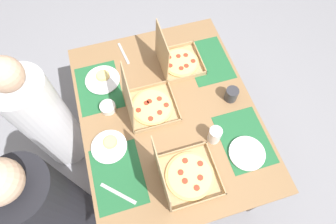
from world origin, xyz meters
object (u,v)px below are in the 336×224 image
plate_near_left (103,80)px  plate_far_right (247,153)px  pizza_box_corner_right (184,176)px  diner_right_seat (46,120)px  cup_spare (215,135)px  plate_middle (109,146)px  condiment_bowl (108,107)px  cup_red (231,94)px  pizza_box_center (177,60)px  diner_left_seat (53,205)px  pizza_box_edge_far (147,105)px

plate_near_left → plate_far_right: bearing=-136.5°
pizza_box_corner_right → diner_right_seat: bearing=47.0°
cup_spare → pizza_box_corner_right: bearing=125.3°
plate_middle → plate_near_left: bearing=-5.7°
pizza_box_corner_right → condiment_bowl: size_ratio=3.51×
condiment_bowl → cup_red: bearing=-100.8°
condiment_bowl → pizza_box_center: bearing=-68.1°
cup_spare → condiment_bowl: bearing=56.0°
plate_far_right → diner_left_seat: (0.08, 1.11, -0.20)m
pizza_box_corner_right → plate_middle: 0.44m
pizza_box_edge_far → plate_middle: (-0.17, 0.26, -0.04)m
diner_right_seat → diner_left_seat: bearing=180.0°
plate_far_right → plate_near_left: size_ratio=0.92×
cup_red → diner_right_seat: (0.31, 1.16, -0.27)m
condiment_bowl → diner_right_seat: (0.17, 0.44, -0.25)m
pizza_box_corner_right → condiment_bowl: pizza_box_corner_right is taller
cup_spare → pizza_box_center: bearing=4.4°
pizza_box_corner_right → plate_near_left: bearing=21.9°
pizza_box_center → plate_middle: pizza_box_center is taller
pizza_box_center → plate_far_right: bearing=-164.9°
pizza_box_center → plate_far_right: pizza_box_center is taller
pizza_box_edge_far → diner_right_seat: (0.23, 0.66, -0.27)m
plate_far_right → diner_right_seat: diner_right_seat is taller
cup_red → pizza_box_corner_right: bearing=132.1°
pizza_box_edge_far → plate_far_right: bearing=-133.4°
pizza_box_center → cup_red: pizza_box_center is taller
plate_near_left → condiment_bowl: 0.21m
diner_left_seat → diner_right_seat: (0.58, 0.00, -0.03)m
pizza_box_edge_far → pizza_box_center: (0.26, -0.26, -0.00)m
cup_red → diner_left_seat: size_ratio=0.07×
diner_left_seat → diner_right_seat: diner_left_seat is taller
plate_far_right → diner_right_seat: 1.31m
plate_far_right → cup_red: (0.35, -0.05, 0.03)m
diner_right_seat → pizza_box_corner_right: bearing=-133.0°
plate_middle → cup_spare: bearing=-101.8°
plate_near_left → diner_right_seat: diner_right_seat is taller
plate_middle → condiment_bowl: 0.24m
plate_far_right → diner_right_seat: size_ratio=0.18×
cup_red → condiment_bowl: bearing=79.2°
plate_middle → condiment_bowl: size_ratio=2.12×
plate_near_left → pizza_box_center: bearing=-91.8°
condiment_bowl → pizza_box_edge_far: bearing=-106.7°
pizza_box_corner_right → cup_spare: 0.28m
diner_left_seat → condiment_bowl: bearing=-46.9°
plate_far_right → pizza_box_center: bearing=15.1°
cup_spare → diner_right_seat: diner_right_seat is taller
diner_right_seat → cup_red: bearing=-104.7°
pizza_box_corner_right → pizza_box_edge_far: bearing=9.5°
pizza_box_edge_far → diner_right_seat: size_ratio=0.28×
pizza_box_edge_far → plate_middle: pizza_box_edge_far is taller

